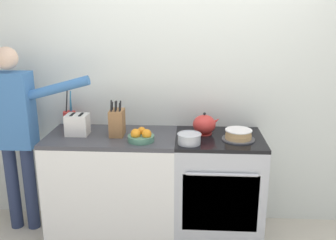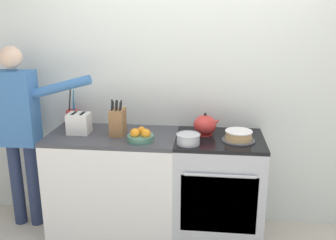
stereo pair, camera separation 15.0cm
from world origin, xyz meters
name	(u,v)px [view 2 (the right image)]	position (x,y,z in m)	size (l,w,h in m)	color
wall_back	(190,84)	(0.00, 0.62, 1.30)	(8.00, 0.04, 2.60)	silver
counter_cabinet	(114,183)	(-0.64, 0.30, 0.46)	(1.09, 0.60, 0.92)	white
stove_range	(218,189)	(0.27, 0.30, 0.46)	(0.73, 0.64, 0.92)	#B7BABF
layer_cake	(239,136)	(0.42, 0.25, 0.96)	(0.27, 0.27, 0.09)	#4C4C51
tea_kettle	(205,125)	(0.15, 0.39, 1.00)	(0.24, 0.19, 0.19)	red
mixing_bowl	(188,139)	(0.02, 0.13, 0.96)	(0.19, 0.19, 0.08)	#B7BABF
knife_block	(118,122)	(-0.58, 0.30, 1.03)	(0.11, 0.17, 0.31)	olive
utensil_crock	(73,117)	(-1.05, 0.49, 1.00)	(0.11, 0.11, 0.35)	red
fruit_bowl	(141,136)	(-0.37, 0.16, 0.96)	(0.21, 0.21, 0.11)	#4C7F66
toaster	(79,123)	(-0.92, 0.30, 1.01)	(0.20, 0.15, 0.18)	silver
person_baker	(19,123)	(-1.47, 0.32, 0.99)	(0.93, 0.20, 1.65)	#283351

